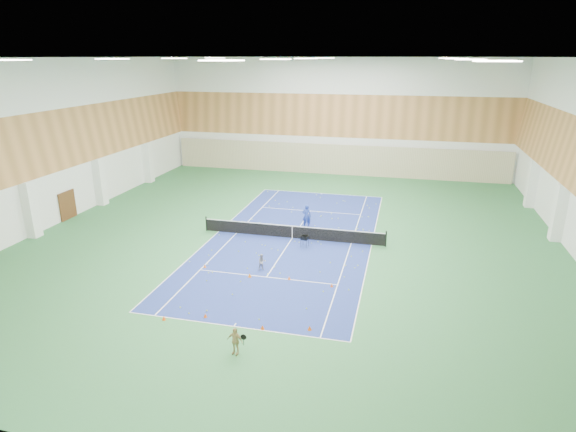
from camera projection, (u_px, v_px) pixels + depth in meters
The scene contains 21 objects.
ground at pixel (292, 238), 33.54m from camera, with size 40.00×40.00×0.00m, color #2E6B3A.
room_shell at pixel (292, 153), 31.64m from camera, with size 36.00×40.00×12.00m, color white, non-canonical shape.
wood_cladding at pixel (293, 123), 31.01m from camera, with size 36.00×40.00×8.00m, color #BE8046, non-canonical shape.
ceiling_light_grid at pixel (293, 59), 29.77m from camera, with size 21.40×25.40×0.06m, color white, non-canonical shape.
court_surface at pixel (292, 238), 33.54m from camera, with size 10.97×23.77×0.01m, color navy.
tennis_balls_scatter at pixel (292, 238), 33.52m from camera, with size 10.57×22.77×0.07m, color #C1E427, non-canonical shape.
tennis_net at pixel (292, 231), 33.36m from camera, with size 12.80×0.10×1.10m, color black, non-canonical shape.
back_curtain at pixel (335, 160), 51.22m from camera, with size 35.40×0.16×3.20m, color #C6B793.
door_left_b at pixel (68, 205), 37.25m from camera, with size 0.08×1.80×2.20m, color #593319.
coach at pixel (307, 216), 35.40m from camera, with size 0.65×0.43×1.78m, color #213A9A.
child_court at pixel (262, 262), 28.44m from camera, with size 0.49×0.38×1.01m, color gray.
child_apron at pixel (235, 341), 20.35m from camera, with size 0.73×0.30×1.25m, color tan.
ball_cart at pixel (305, 241), 31.91m from camera, with size 0.46×0.46×0.80m, color black, non-canonical shape.
cone_svc_a at pixel (205, 266), 28.88m from camera, with size 0.19×0.19×0.21m, color #DC580B.
cone_svc_b at pixel (250, 275), 27.61m from camera, with size 0.22×0.22×0.24m, color #D55C0B.
cone_svc_c at pixel (289, 278), 27.32m from camera, with size 0.18×0.18×0.20m, color #FF5D0D.
cone_svc_d at pixel (332, 285), 26.45m from camera, with size 0.17×0.17×0.19m, color #F8550D.
cone_base_a at pixel (164, 318), 23.14m from camera, with size 0.19×0.19×0.21m, color #F64F0C.
cone_base_b at pixel (205, 315), 23.36m from camera, with size 0.19×0.19×0.21m, color #FF5A0D.
cone_base_c at pixel (262, 327), 22.33m from camera, with size 0.20×0.20×0.22m, color #DE500B.
cone_base_d at pixel (310, 328), 22.27m from camera, with size 0.21×0.21×0.23m, color #D6510B.
Camera 1 is at (7.20, -30.49, 12.08)m, focal length 30.00 mm.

